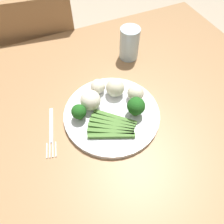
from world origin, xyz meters
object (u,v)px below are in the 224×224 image
dining_table (95,137)px  cauliflower_back (136,93)px  plate (112,114)px  broccoli_near_center (79,112)px  broccoli_right (136,106)px  cauliflower_mid (98,86)px  water_glass (129,44)px  cauliflower_near_fork (115,87)px  fork (51,132)px  asparagus_bundle (112,126)px  cauliflower_edge (91,100)px  chair (42,61)px

dining_table → cauliflower_back: 0.20m
plate → broccoli_near_center: 0.10m
broccoli_right → cauliflower_mid: 0.14m
broccoli_near_center → cauliflower_back: size_ratio=1.03×
dining_table → cauliflower_mid: 0.17m
broccoli_right → water_glass: water_glass is taller
dining_table → cauliflower_near_fork: size_ratio=22.80×
plate → cauliflower_back: (-0.09, -0.02, 0.03)m
cauliflower_near_fork → cauliflower_mid: size_ratio=1.25×
broccoli_right → fork: size_ratio=0.39×
fork → water_glass: (-0.35, -0.21, 0.06)m
broccoli_near_center → broccoli_right: bearing=161.3°
asparagus_bundle → cauliflower_edge: 0.10m
asparagus_bundle → broccoli_right: bearing=-133.2°
broccoli_near_center → cauliflower_edge: (-0.05, -0.03, 0.00)m
cauliflower_mid → water_glass: water_glass is taller
cauliflower_back → water_glass: size_ratio=0.44×
asparagus_bundle → cauliflower_back: size_ratio=2.90×
dining_table → water_glass: water_glass is taller
dining_table → fork: bearing=-6.9°
asparagus_bundle → water_glass: bearing=-89.0°
chair → fork: size_ratio=5.29×
cauliflower_near_fork → fork: size_ratio=0.35×
cauliflower_edge → cauliflower_back: bearing=169.5°
asparagus_bundle → cauliflower_mid: (-0.01, -0.14, 0.02)m
chair → fork: 0.64m
cauliflower_edge → chair: bearing=-81.1°
broccoli_near_center → fork: (0.09, 0.00, -0.04)m
broccoli_right → cauliflower_mid: broccoli_right is taller
plate → cauliflower_near_fork: (-0.04, -0.07, 0.04)m
broccoli_right → cauliflower_near_fork: broccoli_right is taller
cauliflower_near_fork → cauliflower_back: size_ratio=1.14×
dining_table → broccoli_right: (-0.12, 0.03, 0.15)m
broccoli_near_center → cauliflower_mid: bearing=-139.4°
cauliflower_edge → cauliflower_back: size_ratio=1.19×
asparagus_bundle → cauliflower_edge: size_ratio=2.44×
broccoli_right → cauliflower_edge: 0.14m
broccoli_near_center → cauliflower_mid: 0.12m
chair → broccoli_near_center: 0.65m
broccoli_near_center → dining_table: bearing=148.7°
plate → fork: 0.19m
chair → plate: bearing=110.9°
plate → water_glass: (-0.17, -0.23, 0.05)m
cauliflower_near_fork → cauliflower_edge: 0.09m
cauliflower_back → cauliflower_edge: bearing=-10.5°
chair → plate: chair is taller
broccoli_right → cauliflower_near_fork: size_ratio=1.11×
chair → broccoli_near_center: size_ratio=16.45×
broccoli_right → chair: bearing=-72.9°
dining_table → broccoli_right: 0.20m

